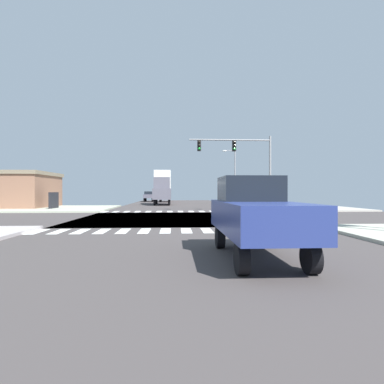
# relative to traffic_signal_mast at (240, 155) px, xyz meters

# --- Properties ---
(ground) EXTENTS (90.00, 90.00, 0.05)m
(ground) POSITION_rel_traffic_signal_mast_xyz_m (-5.76, -6.86, -5.29)
(ground) COLOR #443E3D
(sidewalk_corner_ne) EXTENTS (12.00, 12.00, 0.14)m
(sidewalk_corner_ne) POSITION_rel_traffic_signal_mast_xyz_m (7.24, 5.14, -5.20)
(sidewalk_corner_ne) COLOR #B2ADA3
(sidewalk_corner_ne) RESTS_ON ground
(sidewalk_corner_nw) EXTENTS (12.00, 12.00, 0.14)m
(sidewalk_corner_nw) POSITION_rel_traffic_signal_mast_xyz_m (-18.76, 5.14, -5.20)
(sidewalk_corner_nw) COLOR #ADB39C
(sidewalk_corner_nw) RESTS_ON ground
(crosswalk_near) EXTENTS (13.50, 2.00, 0.01)m
(crosswalk_near) POSITION_rel_traffic_signal_mast_xyz_m (-6.01, -14.16, -5.26)
(crosswalk_near) COLOR white
(crosswalk_near) RESTS_ON ground
(crosswalk_far) EXTENTS (13.50, 2.00, 0.01)m
(crosswalk_far) POSITION_rel_traffic_signal_mast_xyz_m (-6.01, 0.44, -5.26)
(crosswalk_far) COLOR white
(crosswalk_far) RESTS_ON ground
(traffic_signal_mast) EXTENTS (7.70, 0.55, 7.09)m
(traffic_signal_mast) POSITION_rel_traffic_signal_mast_xyz_m (0.00, 0.00, 0.00)
(traffic_signal_mast) COLOR gray
(traffic_signal_mast) RESTS_ON ground
(street_lamp) EXTENTS (1.78, 0.32, 7.41)m
(street_lamp) POSITION_rel_traffic_signal_mast_xyz_m (1.71, 12.55, -0.79)
(street_lamp) COLOR gray
(street_lamp) RESTS_ON ground
(bank_building) EXTENTS (12.84, 8.24, 4.05)m
(bank_building) POSITION_rel_traffic_signal_mast_xyz_m (-25.63, 7.38, -3.23)
(bank_building) COLOR #8E624B
(bank_building) RESTS_ON ground
(pickup_queued_1) EXTENTS (2.00, 5.10, 2.35)m
(pickup_queued_1) POSITION_rel_traffic_signal_mast_xyz_m (-7.76, 27.81, -3.98)
(pickup_queued_1) COLOR black
(pickup_queued_1) RESTS_ON ground
(sedan_leading_4) EXTENTS (1.80, 4.30, 1.88)m
(sedan_leading_4) POSITION_rel_traffic_signal_mast_xyz_m (-10.76, 29.67, -4.15)
(sedan_leading_4) COLOR black
(sedan_leading_4) RESTS_ON ground
(box_truck_trailing_1) EXTENTS (2.40, 7.20, 4.85)m
(box_truck_trailing_1) POSITION_rel_traffic_signal_mast_xyz_m (-7.76, 15.79, -2.70)
(box_truck_trailing_1) COLOR black
(box_truck_trailing_1) RESTS_ON ground
(pickup_middle_2) EXTENTS (2.00, 5.10, 2.35)m
(pickup_middle_2) POSITION_rel_traffic_signal_mast_xyz_m (-3.76, -20.45, -3.98)
(pickup_middle_2) COLOR black
(pickup_middle_2) RESTS_ON ground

